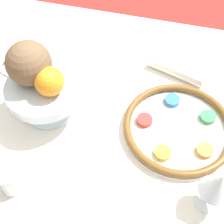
{
  "coord_description": "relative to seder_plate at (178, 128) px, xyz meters",
  "views": [
    {
      "loc": [
        -0.07,
        0.5,
        1.48
      ],
      "look_at": [
        0.06,
        0.02,
        0.81
      ],
      "focal_mm": 50.0,
      "sensor_mm": 36.0,
      "label": 1
    }
  ],
  "objects": [
    {
      "name": "ground_plane",
      "position": [
        0.12,
        -0.01,
        -0.78
      ],
      "size": [
        8.0,
        8.0,
        0.0
      ],
      "primitive_type": "plane",
      "color": "maroon"
    },
    {
      "name": "dining_table",
      "position": [
        0.12,
        -0.01,
        -0.4
      ],
      "size": [
        1.53,
        0.91,
        0.77
      ],
      "color": "silver",
      "rests_on": "ground_plane"
    },
    {
      "name": "seder_plate",
      "position": [
        0.0,
        0.0,
        0.0
      ],
      "size": [
        0.3,
        0.3,
        0.03
      ],
      "color": "silver",
      "rests_on": "dining_table"
    },
    {
      "name": "wine_glass",
      "position": [
        -0.09,
        0.18,
        0.08
      ],
      "size": [
        0.07,
        0.07,
        0.14
      ],
      "color": "silver",
      "rests_on": "dining_table"
    },
    {
      "name": "fruit_stand",
      "position": [
        0.36,
        0.02,
        0.07
      ],
      "size": [
        0.2,
        0.2,
        0.11
      ],
      "color": "silver",
      "rests_on": "dining_table"
    },
    {
      "name": "orange_fruit",
      "position": [
        0.33,
        0.04,
        0.13
      ],
      "size": [
        0.07,
        0.07,
        0.07
      ],
      "color": "orange",
      "rests_on": "fruit_stand"
    },
    {
      "name": "coconut",
      "position": [
        0.39,
        0.01,
        0.15
      ],
      "size": [
        0.11,
        0.11,
        0.11
      ],
      "color": "brown",
      "rests_on": "fruit_stand"
    },
    {
      "name": "bread_plate",
      "position": [
        0.52,
        -0.15,
        -0.01
      ],
      "size": [
        0.17,
        0.17,
        0.02
      ],
      "color": "beige",
      "rests_on": "dining_table"
    },
    {
      "name": "napkin_roll",
      "position": [
        0.03,
        -0.2,
        0.01
      ],
      "size": [
        0.18,
        0.09,
        0.04
      ],
      "color": "white",
      "rests_on": "dining_table"
    },
    {
      "name": "cup_near",
      "position": [
        0.36,
        0.25,
        0.02
      ],
      "size": [
        0.06,
        0.06,
        0.08
      ],
      "color": "silver",
      "rests_on": "dining_table"
    }
  ]
}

